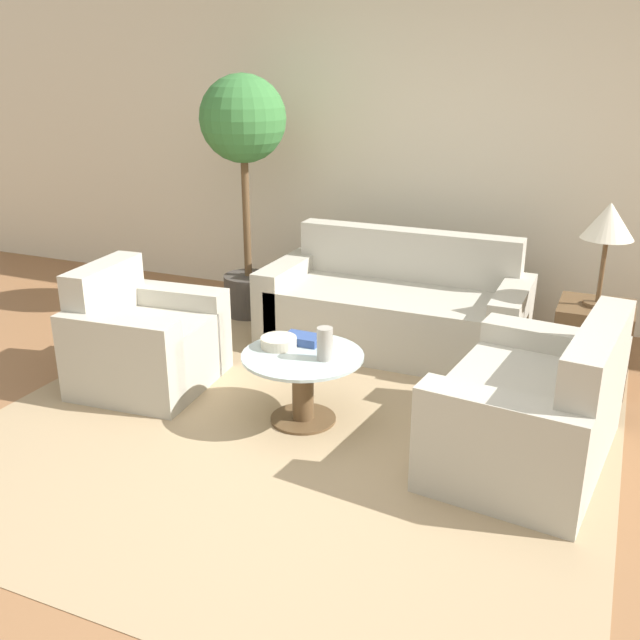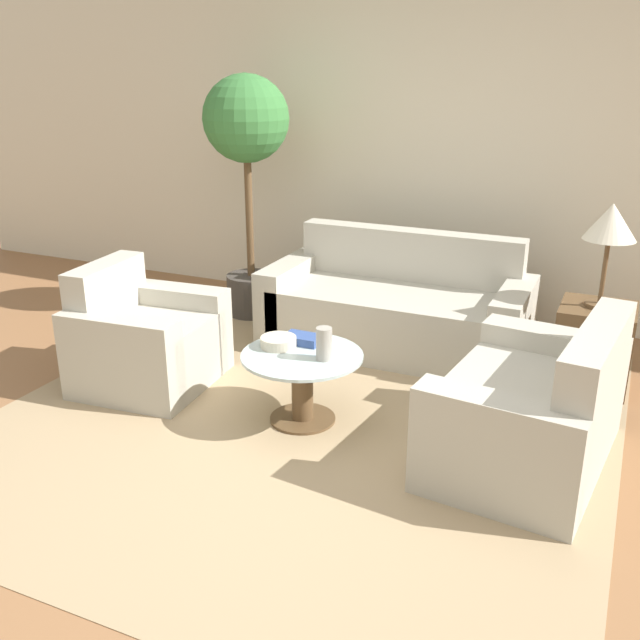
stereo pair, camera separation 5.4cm
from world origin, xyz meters
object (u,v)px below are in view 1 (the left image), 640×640
at_px(armchair, 141,343).
at_px(bowl, 279,342).
at_px(potted_plant, 244,149).
at_px(loveseat, 539,414).
at_px(vase, 325,344).
at_px(book_stack, 303,339).
at_px(coffee_table, 303,378).
at_px(sofa_main, 396,309).
at_px(table_lamp, 609,224).

relative_size(armchair, bowl, 4.30).
bearing_deg(potted_plant, loveseat, -30.03).
relative_size(loveseat, potted_plant, 0.68).
xyz_separation_m(vase, bowl, (-0.32, 0.06, -0.06)).
relative_size(armchair, book_stack, 4.18).
relative_size(loveseat, coffee_table, 1.84).
height_order(coffee_table, vase, vase).
xyz_separation_m(sofa_main, book_stack, (-0.20, -1.21, 0.17)).
distance_m(table_lamp, bowl, 2.14).
bearing_deg(vase, book_stack, 141.44).
height_order(sofa_main, potted_plant, potted_plant).
bearing_deg(sofa_main, book_stack, -99.30).
distance_m(sofa_main, table_lamp, 1.59).
height_order(armchair, vase, armchair).
xyz_separation_m(sofa_main, bowl, (-0.30, -1.32, 0.18)).
height_order(potted_plant, vase, potted_plant).
bearing_deg(coffee_table, loveseat, 3.54).
relative_size(table_lamp, bowl, 3.10).
relative_size(armchair, vase, 4.82).
bearing_deg(table_lamp, sofa_main, 174.23).
distance_m(sofa_main, armchair, 1.85).
bearing_deg(loveseat, potted_plant, -113.62).
relative_size(coffee_table, book_stack, 3.24).
distance_m(loveseat, potted_plant, 3.11).
xyz_separation_m(loveseat, potted_plant, (-2.53, 1.46, 1.08)).
distance_m(armchair, bowl, 1.03).
relative_size(vase, bowl, 0.89).
bearing_deg(vase, loveseat, 4.81).
distance_m(vase, bowl, 0.33).
height_order(table_lamp, bowl, table_lamp).
bearing_deg(coffee_table, table_lamp, 39.23).
distance_m(sofa_main, bowl, 1.36).
relative_size(sofa_main, book_stack, 8.65).
distance_m(coffee_table, potted_plant, 2.24).
bearing_deg(armchair, loveseat, -94.32).
bearing_deg(potted_plant, bowl, -55.36).
relative_size(sofa_main, armchair, 2.07).
bearing_deg(vase, bowl, 169.16).
height_order(table_lamp, vase, table_lamp).
xyz_separation_m(armchair, coffee_table, (1.19, -0.06, -0.00)).
distance_m(table_lamp, potted_plant, 2.74).
distance_m(armchair, loveseat, 2.50).
xyz_separation_m(coffee_table, bowl, (-0.17, 0.04, 0.18)).
bearing_deg(book_stack, sofa_main, 81.43).
bearing_deg(potted_plant, armchair, -89.11).
relative_size(coffee_table, potted_plant, 0.37).
bearing_deg(coffee_table, vase, -6.57).
height_order(armchair, table_lamp, table_lamp).
height_order(sofa_main, armchair, sofa_main).
distance_m(potted_plant, book_stack, 2.01).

